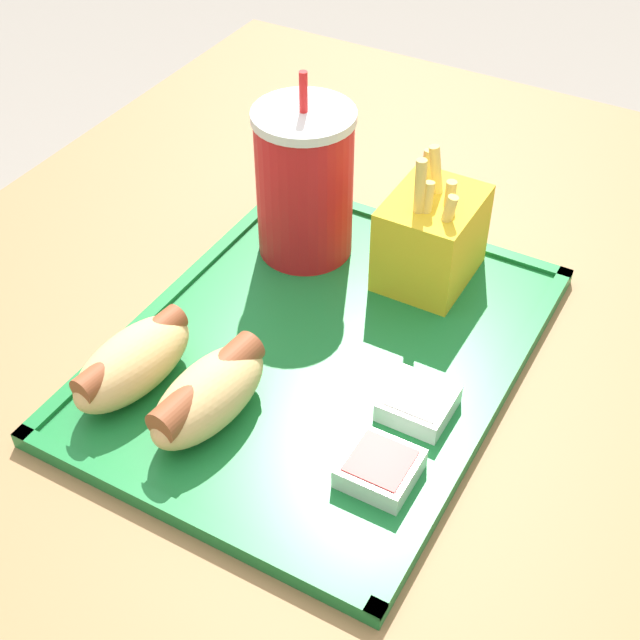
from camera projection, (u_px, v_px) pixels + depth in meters
name	position (u px, v px, depth m)	size (l,w,h in m)	color
dining_table	(340.00, 597.00, 0.97)	(1.04, 0.84, 0.74)	olive
food_tray	(320.00, 352.00, 0.72)	(0.38, 0.30, 0.01)	#197233
soda_cup	(305.00, 183.00, 0.77)	(0.09, 0.09, 0.17)	red
hot_dog_far	(133.00, 361.00, 0.67)	(0.12, 0.06, 0.05)	#DBB270
hot_dog_near	(209.00, 393.00, 0.64)	(0.12, 0.06, 0.05)	#DBB270
fries_carton	(431.00, 236.00, 0.76)	(0.09, 0.07, 0.13)	gold
sauce_cup_mayo	(418.00, 403.00, 0.66)	(0.05, 0.05, 0.02)	silver
sauce_cup_ketchup	(380.00, 468.00, 0.61)	(0.05, 0.05, 0.02)	silver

